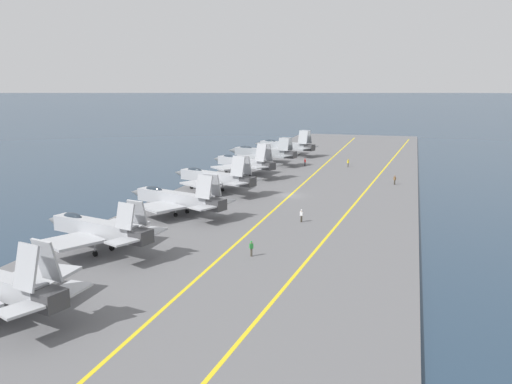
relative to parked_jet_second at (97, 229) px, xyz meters
name	(u,v)px	position (x,y,z in m)	size (l,w,h in m)	color
ground_plane	(290,198)	(35.62, -13.45, -3.09)	(2000.00, 2000.00, 0.00)	#23384C
carrier_deck	(290,197)	(35.62, -13.45, -2.89)	(219.40, 40.48, 0.40)	slate
deck_stripe_foul_line	(359,199)	(35.62, -24.58, -2.69)	(197.46, 0.36, 0.01)	yellow
deck_stripe_centerline	(290,195)	(35.62, -13.45, -2.69)	(197.46, 0.36, 0.01)	yellow
parked_jet_second	(97,229)	(0.00, 0.00, 0.00)	(12.73, 15.32, 6.26)	#A8AAAF
parked_jet_third	(176,198)	(18.37, -0.99, -0.40)	(12.05, 17.10, 6.24)	#A8AAAF
parked_jet_fourth	(214,177)	(34.63, -0.48, -0.12)	(12.37, 17.05, 6.67)	#A8AAAF
parked_jet_fifth	(243,163)	(51.48, -0.39, -0.01)	(13.87, 16.00, 6.88)	#A8AAAF
parked_jet_sixth	(262,153)	(67.65, 0.26, -0.03)	(13.09, 17.34, 6.35)	#93999E
parked_jet_seventh	(285,146)	(84.56, -0.96, -0.26)	(12.50, 17.42, 6.63)	#9EA3A8
crew_brown_vest	(395,180)	(50.34, -29.58, -1.76)	(0.45, 0.45, 1.69)	#383328
crew_red_vest	(305,162)	(68.02, -9.55, -1.76)	(0.46, 0.41, 1.69)	#232328
crew_yellow_vest	(348,163)	(68.94, -18.97, -1.71)	(0.45, 0.39, 1.79)	#4C473D
crew_green_vest	(251,248)	(3.34, -16.46, -1.75)	(0.44, 0.46, 1.71)	#4C473D
crew_white_vest	(301,215)	(19.11, -18.69, -1.74)	(0.33, 0.43, 1.72)	#383328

